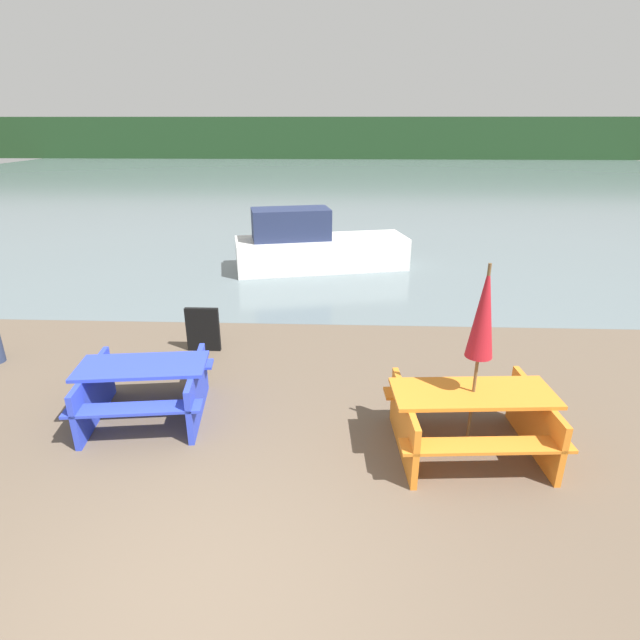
{
  "coord_description": "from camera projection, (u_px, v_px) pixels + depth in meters",
  "views": [
    {
      "loc": [
        1.07,
        -2.77,
        3.59
      ],
      "look_at": [
        0.77,
        4.08,
        0.85
      ],
      "focal_mm": 28.0,
      "sensor_mm": 36.0,
      "label": 1
    }
  ],
  "objects": [
    {
      "name": "ground_plane",
      "position": [
        200.0,
        609.0,
        3.94
      ],
      "size": [
        60.0,
        60.0,
        0.0
      ],
      "primitive_type": "plane",
      "color": "brown"
    },
    {
      "name": "water",
      "position": [
        326.0,
        180.0,
        32.68
      ],
      "size": [
        60.0,
        50.0,
        0.0
      ],
      "color": "slate",
      "rests_on": "ground_plane"
    },
    {
      "name": "far_treeline",
      "position": [
        332.0,
        138.0,
        50.49
      ],
      "size": [
        80.0,
        1.6,
        4.0
      ],
      "color": "#1E3D1E",
      "rests_on": "water"
    },
    {
      "name": "picnic_table_orange",
      "position": [
        470.0,
        415.0,
        5.69
      ],
      "size": [
        1.89,
        1.5,
        0.77
      ],
      "rotation": [
        0.0,
        0.0,
        0.07
      ],
      "color": "orange",
      "rests_on": "ground_plane"
    },
    {
      "name": "picnic_table_blue",
      "position": [
        145.0,
        386.0,
        6.35
      ],
      "size": [
        1.74,
        1.57,
        0.76
      ],
      "rotation": [
        0.0,
        0.0,
        0.13
      ],
      "color": "blue",
      "rests_on": "ground_plane"
    },
    {
      "name": "umbrella_crimson",
      "position": [
        484.0,
        313.0,
        5.23
      ],
      "size": [
        0.29,
        0.29,
        2.25
      ],
      "color": "brown",
      "rests_on": "ground_plane"
    },
    {
      "name": "boat",
      "position": [
        315.0,
        247.0,
        12.83
      ],
      "size": [
        4.56,
        2.3,
        1.57
      ],
      "rotation": [
        0.0,
        0.0,
        0.23
      ],
      "color": "silver",
      "rests_on": "water"
    },
    {
      "name": "signboard",
      "position": [
        203.0,
        329.0,
        8.27
      ],
      "size": [
        0.55,
        0.08,
        0.75
      ],
      "color": "black",
      "rests_on": "ground_plane"
    }
  ]
}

